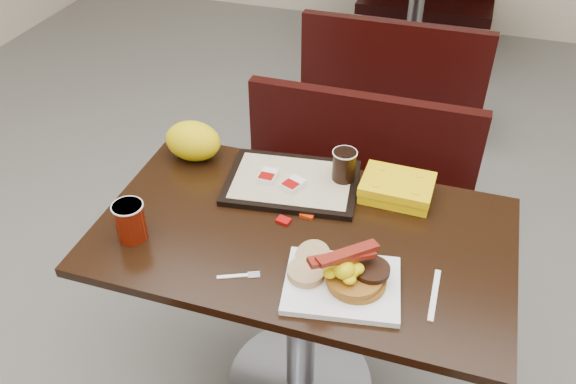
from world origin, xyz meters
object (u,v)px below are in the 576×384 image
(platter, at_px, (342,285))
(bench_near_n, at_px, (349,195))
(table_far, at_px, (414,22))
(coffee_cup_near, at_px, (130,222))
(knife, at_px, (434,295))
(fork, at_px, (232,276))
(bench_far_s, at_px, (396,71))
(table_near, at_px, (301,316))
(paper_bag, at_px, (193,141))
(hashbrown_sleeve_left, at_px, (268,176))
(tray, at_px, (292,183))
(clamshell, at_px, (397,188))
(hashbrown_sleeve_right, at_px, (293,184))
(coffee_cup_far, at_px, (344,165))
(pancake_stack, at_px, (357,278))

(platter, bearing_deg, bench_near_n, 90.86)
(table_far, bearing_deg, coffee_cup_near, -99.41)
(platter, relative_size, knife, 1.64)
(bench_near_n, distance_m, fork, 1.02)
(table_far, relative_size, bench_far_s, 1.20)
(table_near, xyz_separation_m, knife, (0.39, -0.13, 0.38))
(platter, height_order, fork, platter)
(bench_near_n, bearing_deg, paper_bag, -135.81)
(hashbrown_sleeve_left, bearing_deg, table_far, 86.69)
(table_far, distance_m, bench_far_s, 0.70)
(table_near, distance_m, tray, 0.45)
(clamshell, height_order, paper_bag, paper_bag)
(platter, relative_size, hashbrown_sleeve_right, 4.19)
(clamshell, bearing_deg, fork, -125.23)
(knife, bearing_deg, paper_bag, -114.65)
(fork, distance_m, paper_bag, 0.59)
(clamshell, bearing_deg, coffee_cup_far, 177.54)
(coffee_cup_far, bearing_deg, hashbrown_sleeve_left, -162.46)
(coffee_cup_near, bearing_deg, platter, -0.87)
(table_near, relative_size, pancake_stack, 7.71)
(tray, bearing_deg, bench_far_s, 79.62)
(bench_far_s, relative_size, fork, 8.71)
(pancake_stack, bearing_deg, table_near, 138.84)
(table_far, relative_size, tray, 2.90)
(bench_far_s, bearing_deg, tray, -93.28)
(bench_far_s, distance_m, clamshell, 1.72)
(pancake_stack, xyz_separation_m, hashbrown_sleeve_left, (-0.37, 0.36, -0.00))
(clamshell, bearing_deg, platter, -97.86)
(platter, height_order, pancake_stack, pancake_stack)
(bench_near_n, height_order, table_far, table_far)
(knife, relative_size, clamshell, 0.84)
(table_near, height_order, clamshell, clamshell)
(table_far, distance_m, knife, 2.79)
(bench_far_s, xyz_separation_m, tray, (-0.10, -1.70, 0.40))
(platter, height_order, hashbrown_sleeve_left, hashbrown_sleeve_left)
(hashbrown_sleeve_left, bearing_deg, tray, 10.67)
(table_far, xyz_separation_m, coffee_cup_near, (-0.46, -2.77, 0.43))
(paper_bag, bearing_deg, pancake_stack, -32.85)
(bench_near_n, xyz_separation_m, knife, (0.39, -0.83, 0.39))
(bench_near_n, distance_m, hashbrown_sleeve_left, 0.68)
(tray, distance_m, hashbrown_sleeve_left, 0.08)
(coffee_cup_near, distance_m, coffee_cup_far, 0.67)
(table_near, xyz_separation_m, platter, (0.16, -0.18, 0.38))
(coffee_cup_near, relative_size, paper_bag, 0.62)
(knife, relative_size, tray, 0.44)
(hashbrown_sleeve_left, distance_m, hashbrown_sleeve_right, 0.09)
(fork, bearing_deg, bench_near_n, 58.42)
(tray, relative_size, hashbrown_sleeve_left, 5.90)
(bench_far_s, xyz_separation_m, paper_bag, (-0.46, -1.65, 0.46))
(fork, relative_size, tray, 0.28)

